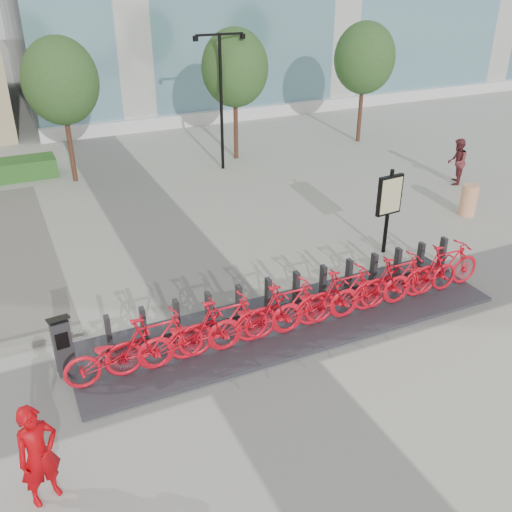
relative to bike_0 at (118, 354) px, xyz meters
name	(u,v)px	position (x,y,z in m)	size (l,w,h in m)	color
ground	(243,345)	(2.60, 0.05, -0.63)	(120.00, 120.00, 0.00)	#AFAE9D
tree_1	(61,81)	(1.10, 12.05, 2.96)	(2.60, 2.60, 5.10)	#42281D
tree_2	(235,68)	(7.60, 12.05, 2.96)	(2.60, 2.60, 5.10)	#42281D
tree_3	(365,58)	(13.60, 12.05, 2.96)	(2.60, 2.60, 5.10)	#42281D
streetlamp	(221,87)	(6.60, 11.05, 2.51)	(2.00, 0.20, 5.00)	black
dock_pad	(291,322)	(3.90, 0.35, -0.59)	(9.60, 2.40, 0.08)	#2C2C33
dock_rail_posts	(298,290)	(4.32, 0.82, -0.12)	(8.74, 0.50, 0.85)	#29292C
bike_0	(118,354)	(0.00, 0.00, 0.00)	(0.72, 2.07, 1.09)	red
bike_1	(155,342)	(0.72, 0.00, 0.06)	(0.57, 2.01, 1.21)	red
bike_2	(190,335)	(1.44, 0.00, 0.00)	(0.72, 2.07, 1.09)	red
bike_3	(224,324)	(2.16, 0.00, 0.06)	(0.57, 2.01, 1.21)	red
bike_4	(256,318)	(2.88, 0.00, 0.00)	(0.72, 2.07, 1.09)	red
bike_5	(287,308)	(3.60, 0.00, 0.06)	(0.57, 2.01, 1.21)	red
bike_6	(316,303)	(4.32, 0.00, 0.00)	(0.72, 2.07, 1.09)	red
bike_7	(344,293)	(5.04, 0.00, 0.06)	(0.57, 2.01, 1.21)	red
bike_8	(371,288)	(5.76, 0.00, 0.00)	(0.72, 2.07, 1.09)	red
bike_9	(397,279)	(6.48, 0.00, 0.06)	(0.57, 2.01, 1.21)	red
bike_10	(421,275)	(7.20, 0.00, 0.00)	(0.72, 2.07, 1.09)	red
bike_11	(446,267)	(7.92, 0.00, 0.06)	(0.57, 2.01, 1.21)	red
kiosk	(63,346)	(-0.92, 0.58, 0.09)	(0.43, 0.37, 1.32)	#29292C
worker_red	(39,455)	(-1.64, -2.23, 0.24)	(0.63, 0.41, 1.72)	#B10209
pedestrian	(457,162)	(13.59, 5.85, 0.21)	(0.81, 0.63, 1.66)	maroon
construction_barrel	(469,200)	(11.93, 3.43, -0.12)	(0.52, 0.52, 1.01)	#D55400
map_sign	(389,199)	(7.93, 2.38, 0.97)	(0.79, 0.19, 2.40)	black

